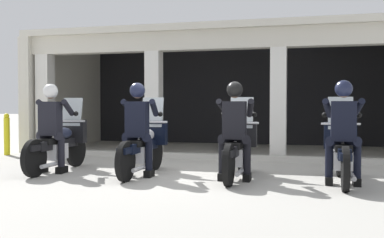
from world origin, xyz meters
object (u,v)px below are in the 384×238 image
Objects in this scene: motorcycle_center_right at (238,148)px; bollard_kerbside at (7,134)px; motorcycle_center_left at (144,146)px; motorcycle_far_right at (342,150)px; police_officer_far_left at (51,120)px; police_officer_center_left at (138,121)px; police_officer_center_right at (235,122)px; motorcycle_far_left at (60,143)px; police_officer_far_right at (343,123)px.

bollard_kerbside is at bearing 166.88° from motorcycle_center_right.
motorcycle_far_right is at bearing 3.45° from motorcycle_center_left.
police_officer_center_left is (1.65, -0.01, 0.00)m from police_officer_far_left.
motorcycle_center_left and motorcycle_far_right have the same top height.
police_officer_center_left is at bearing -174.64° from motorcycle_far_right.
motorcycle_center_right is 1.29× the size of police_officer_center_right.
motorcycle_center_right is at bearing -179.56° from motorcycle_far_right.
police_officer_center_right is (1.65, 0.01, 0.00)m from police_officer_center_left.
police_officer_center_right reaches higher than motorcycle_center_left.
motorcycle_far_left is 1.00× the size of motorcycle_far_right.
motorcycle_far_right is at bearing -14.66° from bollard_kerbside.
motorcycle_center_left is 1.72m from police_officer_center_right.
police_officer_far_right is at bearing 6.69° from police_officer_far_left.
police_officer_center_right is (3.29, -0.00, 0.00)m from police_officer_far_left.
motorcycle_center_left is at bearing 175.53° from police_officer_far_right.
police_officer_far_right is at bearing 3.45° from police_officer_center_left.
motorcycle_far_left is 3.29m from motorcycle_center_right.
motorcycle_center_left is 2.03× the size of bollard_kerbside.
motorcycle_far_right is 1.29× the size of police_officer_far_right.
police_officer_center_left is 0.78× the size of motorcycle_center_right.
motorcycle_far_right is (4.94, 0.29, -0.44)m from police_officer_far_left.
motorcycle_far_right is (4.94, 0.01, 0.00)m from motorcycle_far_left.
police_officer_center_left reaches higher than motorcycle_center_left.
motorcycle_far_left and motorcycle_center_left have the same top height.
police_officer_center_left is 1.58× the size of bollard_kerbside.
police_officer_far_right is at bearing 3.41° from motorcycle_far_left.
police_officer_center_left reaches higher than motorcycle_center_right.
police_officer_center_left is (-0.00, -0.28, 0.44)m from motorcycle_center_left.
police_officer_far_right is (-0.00, -0.28, 0.44)m from motorcycle_far_right.
motorcycle_far_left is 1.73m from police_officer_center_left.
motorcycle_far_left is 1.29× the size of police_officer_center_left.
motorcycle_far_right is at bearing 8.36° from police_officer_center_left.
police_officer_far_right is at bearing -16.65° from bollard_kerbside.
police_officer_center_left is at bearing -3.57° from motorcycle_far_left.
police_officer_center_left is 4.87m from bollard_kerbside.
motorcycle_far_left reaches higher than bollard_kerbside.
police_officer_center_left and police_officer_far_right have the same top height.
bollard_kerbside is (-7.57, 2.26, -0.44)m from police_officer_far_right.
police_officer_center_right is at bearing 3.45° from police_officer_center_left.
police_officer_center_left is 1.65m from police_officer_center_right.
motorcycle_far_right is at bearing 5.80° from motorcycle_center_right.
police_officer_far_right reaches higher than motorcycle_far_left.
police_officer_far_left is 1.58× the size of bollard_kerbside.
police_officer_far_left is at bearing -83.67° from motorcycle_far_left.
motorcycle_center_right is 1.29× the size of police_officer_far_right.
bollard_kerbside is (-5.93, 2.27, -0.44)m from police_officer_center_right.
motorcycle_center_right is (1.65, 0.01, 0.00)m from motorcycle_center_left.
police_officer_center_left and police_officer_center_right have the same top height.
police_officer_far_left reaches higher than motorcycle_center_left.
police_officer_far_left is at bearing -174.57° from police_officer_center_right.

